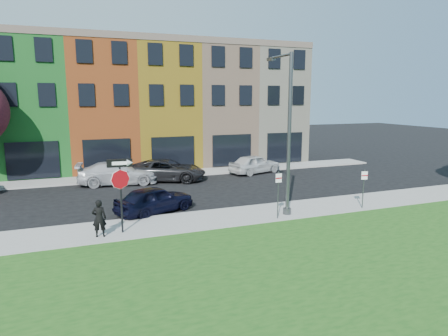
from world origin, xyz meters
name	(u,v)px	position (x,y,z in m)	size (l,w,h in m)	color
ground	(267,237)	(0.00, 0.00, 0.00)	(120.00, 120.00, 0.00)	black
sidewalk_near	(275,212)	(2.00, 3.00, 0.06)	(40.00, 3.00, 0.12)	gray
sidewalk_far	(138,176)	(-3.00, 15.00, 0.06)	(40.00, 2.40, 0.12)	gray
rowhouse_block	(130,107)	(-2.50, 21.18, 4.99)	(30.00, 10.12, 10.00)	beige
stop_sign	(120,181)	(-5.63, 2.50, 2.38)	(1.05, 0.12, 3.17)	black
man	(99,218)	(-6.57, 2.30, 0.91)	(0.63, 0.47, 1.58)	black
sedan_near	(155,199)	(-3.67, 5.33, 0.70)	(4.44, 3.18, 1.41)	black
parked_car_silver	(118,173)	(-4.62, 12.97, 0.77)	(5.52, 2.80, 1.54)	#B2B2B7
parked_car_dark	(167,170)	(-1.26, 13.00, 0.76)	(6.01, 4.45, 1.52)	black
parked_car_white	(255,164)	(5.76, 13.32, 0.73)	(4.61, 2.90, 1.46)	silver
street_lamp	(287,135)	(2.32, 2.58, 4.04)	(0.40, 2.58, 7.77)	#46494B
parking_sign_a	(278,189)	(1.53, 1.89, 1.54)	(0.32, 0.09, 2.29)	#46494B
parking_sign_b	(364,184)	(6.54, 1.89, 1.39)	(0.31, 0.12, 2.02)	#46494B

